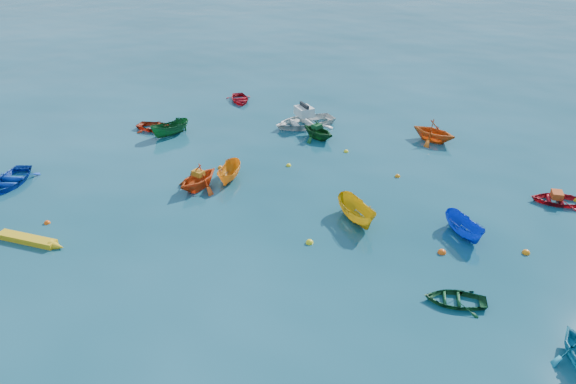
% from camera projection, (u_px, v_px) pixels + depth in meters
% --- Properties ---
extents(ground, '(160.00, 160.00, 0.00)m').
position_uv_depth(ground, '(245.00, 248.00, 25.41)').
color(ground, '#093746').
rests_on(ground, ground).
extents(dinghy_blue_sw, '(3.35, 3.88, 0.67)m').
position_uv_depth(dinghy_blue_sw, '(12.00, 183.00, 31.07)').
color(dinghy_blue_sw, '#0D38A7').
rests_on(dinghy_blue_sw, ground).
extents(dinghy_orange_w, '(2.84, 3.15, 1.46)m').
position_uv_depth(dinghy_orange_w, '(199.00, 188.00, 30.55)').
color(dinghy_orange_w, '#E24C15').
rests_on(dinghy_orange_w, ground).
extents(sampan_yellow_mid, '(2.96, 2.97, 1.18)m').
position_uv_depth(sampan_yellow_mid, '(356.00, 221.00, 27.48)').
color(sampan_yellow_mid, gold).
rests_on(sampan_yellow_mid, ground).
extents(dinghy_green_e, '(2.71, 2.19, 0.50)m').
position_uv_depth(dinghy_green_e, '(454.00, 302.00, 22.04)').
color(dinghy_green_e, '#0F4220').
rests_on(dinghy_green_e, ground).
extents(dinghy_red_nw, '(3.10, 2.33, 0.61)m').
position_uv_depth(dinghy_red_nw, '(158.00, 130.00, 38.03)').
color(dinghy_red_nw, '#AA260E').
rests_on(dinghy_red_nw, ground).
extents(sampan_orange_n, '(1.48, 2.78, 1.02)m').
position_uv_depth(sampan_orange_n, '(230.00, 180.00, 31.40)').
color(sampan_orange_n, orange).
rests_on(sampan_orange_n, ground).
extents(dinghy_green_n, '(3.16, 2.99, 1.32)m').
position_uv_depth(dinghy_green_n, '(318.00, 138.00, 36.71)').
color(dinghy_green_n, '#10471B').
rests_on(dinghy_green_n, ground).
extents(dinghy_red_ne, '(2.97, 2.35, 0.56)m').
position_uv_depth(dinghy_red_ne, '(557.00, 203.00, 29.11)').
color(dinghy_red_ne, '#A90E18').
rests_on(dinghy_red_ne, ground).
extents(sampan_blue_far, '(2.50, 2.63, 1.02)m').
position_uv_depth(sampan_blue_far, '(463.00, 235.00, 26.34)').
color(sampan_blue_far, '#0F38C2').
rests_on(sampan_blue_far, ground).
extents(dinghy_red_far, '(3.16, 3.32, 0.56)m').
position_uv_depth(dinghy_red_far, '(240.00, 101.00, 43.20)').
color(dinghy_red_far, '#AB0E19').
rests_on(dinghy_red_far, ground).
extents(dinghy_orange_far, '(3.53, 3.27, 1.53)m').
position_uv_depth(dinghy_orange_far, '(433.00, 141.00, 36.31)').
color(dinghy_orange_far, '#D55814').
rests_on(dinghy_orange_far, ground).
extents(sampan_green_far, '(2.16, 2.98, 1.08)m').
position_uv_depth(sampan_green_far, '(171.00, 135.00, 37.17)').
color(sampan_green_far, '#135324').
rests_on(sampan_green_far, ground).
extents(kayak_yellow, '(3.73, 0.82, 0.37)m').
position_uv_depth(kayak_yellow, '(28.00, 242.00, 25.84)').
color(kayak_yellow, gold).
rests_on(kayak_yellow, ground).
extents(motorboat_white, '(5.15, 5.24, 1.49)m').
position_uv_depth(motorboat_white, '(304.00, 126.00, 38.72)').
color(motorboat_white, silver).
rests_on(motorboat_white, ground).
extents(tarp_orange_a, '(0.68, 0.56, 0.29)m').
position_uv_depth(tarp_orange_a, '(198.00, 173.00, 30.17)').
color(tarp_orange_a, orange).
rests_on(tarp_orange_a, dinghy_orange_w).
extents(tarp_green_b, '(0.64, 0.72, 0.28)m').
position_uv_depth(tarp_green_b, '(317.00, 126.00, 36.39)').
color(tarp_green_b, '#124A20').
rests_on(tarp_green_b, dinghy_green_n).
extents(tarp_orange_b, '(0.64, 0.78, 0.34)m').
position_uv_depth(tarp_orange_b, '(557.00, 195.00, 28.92)').
color(tarp_orange_b, '#C84114').
rests_on(tarp_orange_b, dinghy_red_ne).
extents(buoy_or_a, '(0.31, 0.31, 0.31)m').
position_uv_depth(buoy_or_a, '(47.00, 223.00, 27.28)').
color(buoy_or_a, '#EA4F0C').
rests_on(buoy_or_a, ground).
extents(buoy_ye_a, '(0.37, 0.37, 0.37)m').
position_uv_depth(buoy_ye_a, '(310.00, 243.00, 25.75)').
color(buoy_ye_a, yellow).
rests_on(buoy_ye_a, ground).
extents(buoy_or_b, '(0.38, 0.38, 0.38)m').
position_uv_depth(buoy_or_b, '(442.00, 253.00, 25.04)').
color(buoy_or_b, '#FB530D').
rests_on(buoy_or_b, ground).
extents(buoy_ye_b, '(0.32, 0.32, 0.32)m').
position_uv_depth(buoy_ye_b, '(168.00, 127.00, 38.54)').
color(buoy_ye_b, yellow).
rests_on(buoy_ye_b, ground).
extents(buoy_or_c, '(0.31, 0.31, 0.31)m').
position_uv_depth(buoy_or_c, '(220.00, 168.00, 32.74)').
color(buoy_or_c, orange).
rests_on(buoy_or_c, ground).
extents(buoy_ye_c, '(0.29, 0.29, 0.29)m').
position_uv_depth(buoy_ye_c, '(346.00, 152.00, 34.79)').
color(buoy_ye_c, yellow).
rests_on(buoy_ye_c, ground).
extents(buoy_or_d, '(0.36, 0.36, 0.36)m').
position_uv_depth(buoy_or_d, '(526.00, 253.00, 25.02)').
color(buoy_or_d, orange).
rests_on(buoy_or_d, ground).
extents(buoy_ye_d, '(0.29, 0.29, 0.29)m').
position_uv_depth(buoy_ye_d, '(289.00, 166.00, 33.02)').
color(buoy_ye_d, yellow).
rests_on(buoy_ye_d, ground).
extents(buoy_or_e, '(0.31, 0.31, 0.31)m').
position_uv_depth(buoy_or_e, '(397.00, 177.00, 31.76)').
color(buoy_or_e, orange).
rests_on(buoy_or_e, ground).
extents(buoy_ye_e, '(0.36, 0.36, 0.36)m').
position_uv_depth(buoy_ye_e, '(576.00, 201.00, 29.30)').
color(buoy_ye_e, yellow).
rests_on(buoy_ye_e, ground).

